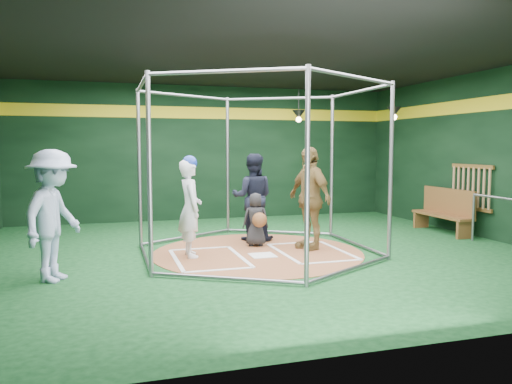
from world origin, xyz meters
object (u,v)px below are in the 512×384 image
object	(u,v)px
dugout_bench	(445,210)
umpire	(253,197)
batter_figure	(190,206)
visitor_leopard	(309,198)

from	to	relation	value
dugout_bench	umpire	bearing A→B (deg)	175.53
batter_figure	dugout_bench	xyz separation A→B (m)	(5.84, 0.83, -0.38)
batter_figure	dugout_bench	world-z (taller)	batter_figure
umpire	visitor_leopard	bearing A→B (deg)	143.41
batter_figure	umpire	bearing A→B (deg)	38.51
batter_figure	umpire	size ratio (longest dim) A/B	0.99
visitor_leopard	umpire	xyz separation A→B (m)	(-0.77, 1.13, -0.07)
batter_figure	umpire	world-z (taller)	umpire
umpire	dugout_bench	world-z (taller)	umpire
batter_figure	visitor_leopard	world-z (taller)	visitor_leopard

